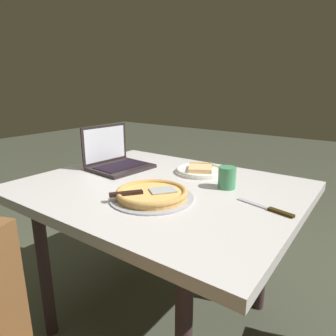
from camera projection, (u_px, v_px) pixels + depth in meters
name	position (u px, v px, depth m)	size (l,w,h in m)	color
ground_plane	(161.00, 318.00, 1.53)	(12.00, 12.00, 0.00)	#444737
dining_table	(160.00, 200.00, 1.35)	(1.19, 0.96, 0.72)	silver
laptop	(116.00, 160.00, 1.60)	(0.28, 0.31, 0.22)	black
pizza_plate	(200.00, 170.00, 1.52)	(0.25, 0.25, 0.04)	white
pizza_tray	(152.00, 194.00, 1.17)	(0.33, 0.33, 0.04)	#9FA4AF
table_knife	(270.00, 209.00, 1.07)	(0.22, 0.07, 0.01)	#BAB2BF
drink_cup	(227.00, 177.00, 1.28)	(0.08, 0.08, 0.09)	#42905B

